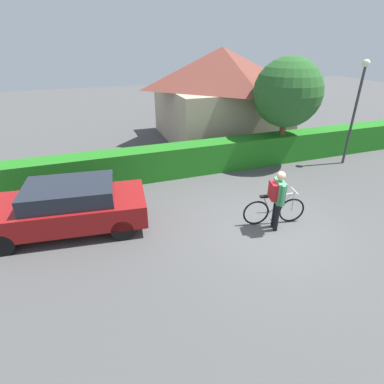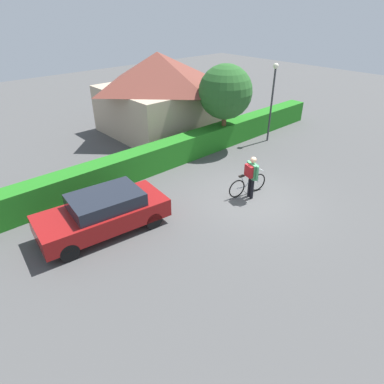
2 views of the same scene
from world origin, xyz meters
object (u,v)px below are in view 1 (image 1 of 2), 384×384
parked_car_near (67,206)px  person_rider (277,195)px  bicycle (274,210)px  street_lamp (358,99)px  tree_kerbside (288,93)px

parked_car_near → person_rider: person_rider is taller
parked_car_near → bicycle: parked_car_near is taller
street_lamp → person_rider: bearing=-149.3°
person_rider → parked_car_near: bearing=160.8°
person_rider → street_lamp: (5.65, 3.35, 1.60)m
parked_car_near → person_rider: (5.35, -1.87, 0.33)m
street_lamp → bicycle: bearing=-150.6°
person_rider → street_lamp: size_ratio=0.42×
person_rider → tree_kerbside: (3.12, 4.39, 1.82)m
bicycle → street_lamp: (5.50, 3.10, 2.25)m
bicycle → street_lamp: street_lamp is taller
street_lamp → tree_kerbside: 2.74m
parked_car_near → street_lamp: (11.00, 1.49, 1.93)m
bicycle → tree_kerbside: tree_kerbside is taller
parked_car_near → bicycle: 5.75m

